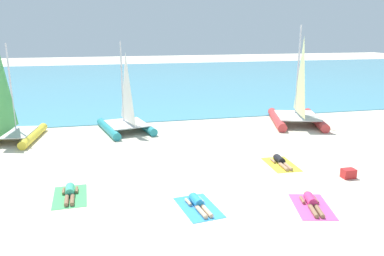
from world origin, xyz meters
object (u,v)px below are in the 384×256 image
object	(u,v)px
sailboat_red	(297,110)
towel_leftmost	(70,196)
towel_center_right	(312,207)
sailboat_teal	(126,118)
sunbather_rightmost	(281,161)
towel_rightmost	(281,164)
sailboat_yellow	(12,127)
sunbather_leftmost	(70,192)
sunbather_center_left	(198,203)
cooler_box	(348,173)
towel_center_left	(199,207)
sunbather_center_right	(312,202)

from	to	relation	value
sailboat_red	towel_leftmost	world-z (taller)	sailboat_red
sailboat_red	towel_center_right	distance (m)	11.38
sailboat_teal	sunbather_rightmost	size ratio (longest dim) A/B	3.14
towel_center_right	towel_rightmost	size ratio (longest dim) A/B	1.00
sailboat_red	sailboat_yellow	bearing A→B (deg)	-163.50
sunbather_leftmost	towel_rightmost	bearing A→B (deg)	6.27
towel_leftmost	sunbather_rightmost	world-z (taller)	sunbather_rightmost
sailboat_yellow	towel_rightmost	xyz separation A→B (m)	(11.75, -6.46, -0.72)
sailboat_red	towel_center_right	bearing A→B (deg)	-98.61
sunbather_center_left	towel_rightmost	xyz separation A→B (m)	(4.40, 3.05, -0.13)
sailboat_yellow	cooler_box	size ratio (longest dim) A/B	9.75
towel_leftmost	towel_rightmost	size ratio (longest dim) A/B	1.00
sailboat_teal	sunbather_leftmost	world-z (taller)	sailboat_teal
towel_center_left	towel_rightmost	bearing A→B (deg)	35.36
towel_rightmost	sunbather_leftmost	bearing A→B (deg)	-171.78
sunbather_center_left	towel_center_left	bearing A→B (deg)	-90.00
sailboat_red	towel_rightmost	xyz separation A→B (m)	(-4.08, -6.34, -0.86)
sailboat_red	sunbather_center_left	bearing A→B (deg)	-115.16
sunbather_center_right	sailboat_teal	bearing A→B (deg)	129.73
sailboat_yellow	towel_leftmost	world-z (taller)	sailboat_yellow
sunbather_center_left	towel_rightmost	bearing A→B (deg)	27.17
sunbather_leftmost	sunbather_rightmost	size ratio (longest dim) A/B	1.00
sailboat_teal	towel_center_right	world-z (taller)	sailboat_teal
sunbather_center_right	cooler_box	xyz separation A→B (m)	(2.64, 1.87, 0.05)
sailboat_red	towel_center_left	bearing A→B (deg)	-114.93
towel_leftmost	towel_rightmost	bearing A→B (deg)	8.67
sunbather_center_left	cooler_box	world-z (taller)	cooler_box
sailboat_red	sailboat_teal	world-z (taller)	sailboat_red
towel_center_right	sunbather_center_left	bearing A→B (deg)	166.67
sailboat_yellow	towel_rightmost	world-z (taller)	sailboat_yellow
towel_center_left	sunbather_rightmost	size ratio (longest dim) A/B	1.21
sailboat_teal	cooler_box	size ratio (longest dim) A/B	9.84
sailboat_teal	sunbather_center_right	xyz separation A→B (m)	(5.19, -10.88, -0.60)
towel_center_left	sunbather_center_left	xyz separation A→B (m)	(-0.01, 0.07, 0.13)
towel_leftmost	sunbather_center_left	bearing A→B (deg)	-23.35
towel_leftmost	sunbather_center_left	xyz separation A→B (m)	(4.07, -1.76, 0.13)
sunbather_leftmost	cooler_box	distance (m)	10.34
sunbather_center_left	sunbather_center_right	xyz separation A→B (m)	(3.61, -0.79, 0.00)
sailboat_red	sunbather_center_right	world-z (taller)	sailboat_red
towel_leftmost	sunbather_center_right	xyz separation A→B (m)	(7.67, -2.54, 0.13)
sailboat_teal	towel_rightmost	xyz separation A→B (m)	(5.98, -7.05, -0.73)
sailboat_teal	sunbather_leftmost	distance (m)	8.66
sailboat_teal	towel_center_right	distance (m)	12.13
sunbather_center_left	towel_center_right	bearing A→B (deg)	-20.89
sunbather_leftmost	towel_rightmost	size ratio (longest dim) A/B	0.82
towel_leftmost	sunbather_leftmost	world-z (taller)	sunbather_leftmost
towel_leftmost	sunbather_rightmost	bearing A→B (deg)	9.10
towel_center_left	sunbather_center_right	xyz separation A→B (m)	(3.60, -0.72, 0.13)
sailboat_yellow	sunbather_center_left	size ratio (longest dim) A/B	3.11
sailboat_red	towel_rightmost	size ratio (longest dim) A/B	3.04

